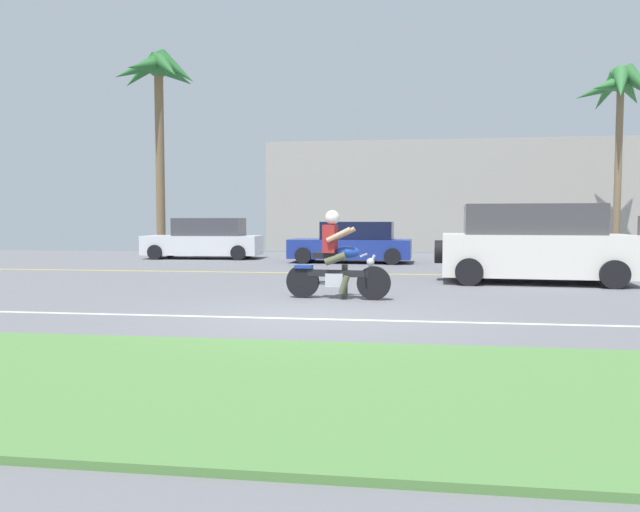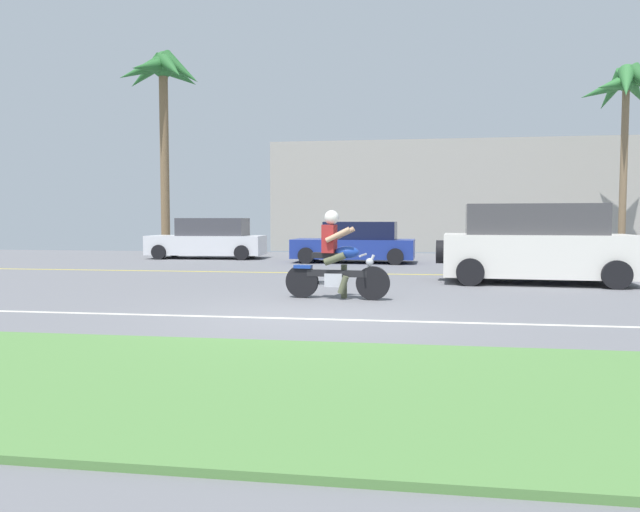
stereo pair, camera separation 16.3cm
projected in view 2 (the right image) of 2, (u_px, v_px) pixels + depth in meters
name	position (u px, v px, depth m)	size (l,w,h in m)	color
ground	(335.00, 294.00, 12.54)	(56.00, 30.00, 0.04)	slate
grass_median	(237.00, 385.00, 5.53)	(56.00, 3.80, 0.06)	#548442
lane_line_near	(308.00, 319.00, 9.33)	(50.40, 0.12, 0.01)	silver
lane_line_far	(355.00, 274.00, 17.02)	(50.40, 0.12, 0.01)	yellow
motorcyclist	(336.00, 262.00, 11.63)	(2.05, 0.67, 1.71)	black
suv_nearby	(535.00, 245.00, 14.53)	(4.60, 2.47, 1.89)	white
parked_car_0	(209.00, 240.00, 23.52)	(4.51, 1.99, 1.57)	silver
parked_car_1	(356.00, 243.00, 21.29)	(4.31, 2.02, 1.44)	navy
parked_car_2	(531.00, 241.00, 20.85)	(3.85, 2.18, 1.69)	navy
palm_tree_0	(162.00, 82.00, 26.41)	(3.94, 3.90, 8.89)	brown
palm_tree_1	(626.00, 94.00, 23.60)	(3.44, 3.35, 7.55)	#846B4C
building_far	(480.00, 197.00, 29.41)	(20.02, 4.00, 5.20)	#A8A399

